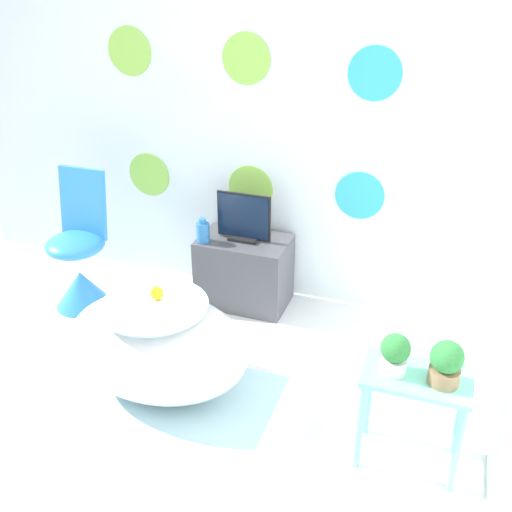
# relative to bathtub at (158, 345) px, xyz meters

# --- Properties ---
(ground_plane) EXTENTS (12.00, 12.00, 0.00)m
(ground_plane) POSITION_rel_bathtub_xyz_m (0.07, -0.72, -0.27)
(ground_plane) COLOR white
(wall_back_dotted) EXTENTS (4.23, 0.05, 2.60)m
(wall_back_dotted) POSITION_rel_bathtub_xyz_m (0.07, 1.20, 1.03)
(wall_back_dotted) COLOR white
(wall_back_dotted) RESTS_ON ground_plane
(rug) EXTENTS (1.38, 0.81, 0.01)m
(rug) POSITION_rel_bathtub_xyz_m (-0.05, -0.10, -0.27)
(rug) COLOR silver
(rug) RESTS_ON ground_plane
(bathtub) EXTENTS (0.99, 0.68, 0.54)m
(bathtub) POSITION_rel_bathtub_xyz_m (0.00, 0.00, 0.00)
(bathtub) COLOR white
(bathtub) RESTS_ON ground_plane
(rubber_duck) EXTENTS (0.07, 0.07, 0.08)m
(rubber_duck) POSITION_rel_bathtub_xyz_m (0.01, 0.03, 0.31)
(rubber_duck) COLOR yellow
(rubber_duck) RESTS_ON bathtub
(chair) EXTENTS (0.37, 0.38, 0.90)m
(chair) POSITION_rel_bathtub_xyz_m (-0.88, 0.59, 0.01)
(chair) COLOR #338CE0
(chair) RESTS_ON ground_plane
(tv_cabinet) EXTENTS (0.58, 0.37, 0.47)m
(tv_cabinet) POSITION_rel_bathtub_xyz_m (0.12, 0.97, -0.04)
(tv_cabinet) COLOR #4C4C51
(tv_cabinet) RESTS_ON ground_plane
(tv) EXTENTS (0.35, 0.12, 0.31)m
(tv) POSITION_rel_bathtub_xyz_m (0.12, 0.97, 0.33)
(tv) COLOR black
(tv) RESTS_ON tv_cabinet
(vase) EXTENTS (0.09, 0.09, 0.16)m
(vase) POSITION_rel_bathtub_xyz_m (-0.11, 0.85, 0.26)
(vase) COLOR #2D72B7
(vase) RESTS_ON tv_cabinet
(side_table) EXTENTS (0.47, 0.28, 0.50)m
(side_table) POSITION_rel_bathtub_xyz_m (1.32, -0.09, 0.12)
(side_table) COLOR #72D8B7
(side_table) RESTS_ON ground_plane
(potted_plant_left) EXTENTS (0.13, 0.13, 0.19)m
(potted_plant_left) POSITION_rel_bathtub_xyz_m (1.21, -0.10, 0.32)
(potted_plant_left) COLOR white
(potted_plant_left) RESTS_ON side_table
(potted_plant_right) EXTENTS (0.14, 0.14, 0.21)m
(potted_plant_right) POSITION_rel_bathtub_xyz_m (1.42, -0.10, 0.33)
(potted_plant_right) COLOR #8C6B4C
(potted_plant_right) RESTS_ON side_table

